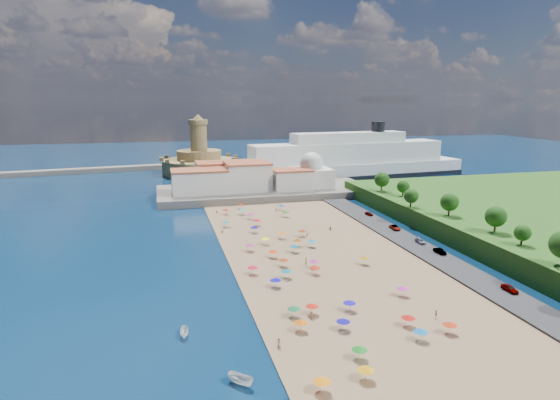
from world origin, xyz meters
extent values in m
plane|color=#071938|center=(0.00, 0.00, 0.00)|extent=(700.00, 700.00, 0.00)
cube|color=#59544C|center=(10.00, 73.00, 1.50)|extent=(90.00, 36.00, 3.00)
cube|color=#59544C|center=(-12.00, 108.00, 1.20)|extent=(18.00, 70.00, 2.40)
cube|color=#59544C|center=(-110.00, 153.00, 1.30)|extent=(199.03, 34.77, 2.60)
cube|color=silver|center=(-18.00, 69.00, 7.50)|extent=(22.00, 14.00, 9.00)
cube|color=silver|center=(2.00, 71.00, 8.50)|extent=(18.00, 16.00, 11.00)
cube|color=silver|center=(20.00, 67.00, 7.00)|extent=(16.00, 12.00, 8.00)
cube|color=silver|center=(-6.00, 83.00, 8.00)|extent=(24.00, 14.00, 10.00)
cube|color=silver|center=(30.00, 71.00, 7.00)|extent=(16.00, 16.00, 8.00)
sphere|color=silver|center=(30.00, 71.00, 13.00)|extent=(10.00, 10.00, 10.00)
cylinder|color=silver|center=(30.00, 71.00, 16.80)|extent=(1.20, 1.20, 1.60)
cylinder|color=#99804C|center=(-12.00, 138.00, 4.00)|extent=(40.00, 40.00, 8.00)
cylinder|color=#99804C|center=(-12.00, 138.00, 10.50)|extent=(24.00, 24.00, 5.00)
cylinder|color=#99804C|center=(-12.00, 138.00, 20.00)|extent=(9.00, 9.00, 14.00)
cylinder|color=#99804C|center=(-12.00, 138.00, 28.20)|extent=(10.40, 10.40, 2.40)
cone|color=#99804C|center=(-12.00, 138.00, 30.90)|extent=(6.00, 6.00, 3.00)
cube|color=black|center=(61.77, 106.49, 1.06)|extent=(132.78, 32.31, 2.11)
cube|color=silver|center=(61.77, 106.49, 3.92)|extent=(131.75, 31.81, 7.83)
cube|color=silver|center=(61.77, 106.49, 13.05)|extent=(105.43, 25.80, 10.44)
cube|color=silver|center=(61.77, 106.49, 20.88)|extent=(61.80, 18.08, 5.22)
cylinder|color=black|center=(79.09, 108.19, 26.10)|extent=(6.96, 6.96, 5.22)
cylinder|color=gray|center=(-13.31, -64.19, 1.25)|extent=(0.07, 0.07, 2.00)
cone|color=orange|center=(-13.31, -64.19, 2.15)|extent=(2.50, 2.50, 0.60)
cylinder|color=gray|center=(-3.67, -48.30, 1.25)|extent=(0.07, 0.07, 2.00)
cone|color=#110B9B|center=(-3.67, -48.30, 2.15)|extent=(2.50, 2.50, 0.60)
cylinder|color=gray|center=(0.38, -41.48, 1.25)|extent=(0.07, 0.07, 2.00)
cone|color=#180DB5|center=(0.38, -41.48, 2.15)|extent=(2.50, 2.50, 0.60)
cylinder|color=gray|center=(6.40, 8.25, 1.25)|extent=(0.07, 0.07, 2.00)
cone|color=#8C2F0C|center=(6.40, 8.25, 2.15)|extent=(2.50, 2.50, 0.60)
cylinder|color=gray|center=(13.64, -54.13, 1.25)|extent=(0.07, 0.07, 2.00)
cone|color=red|center=(13.64, -54.13, 2.15)|extent=(2.50, 2.50, 0.60)
cylinder|color=gray|center=(-6.47, -7.98, 1.25)|extent=(0.07, 0.07, 2.00)
cone|color=red|center=(-6.47, -7.98, 2.15)|extent=(2.50, 2.50, 0.60)
cylinder|color=gray|center=(-11.63, 41.04, 1.25)|extent=(0.07, 0.07, 2.00)
cone|color=maroon|center=(-11.63, 41.04, 2.15)|extent=(2.50, 2.50, 0.60)
cylinder|color=gray|center=(-6.24, -63.17, 1.25)|extent=(0.07, 0.07, 2.00)
cone|color=#D2940B|center=(-6.24, -63.17, 2.15)|extent=(2.50, 2.50, 0.60)
cylinder|color=gray|center=(-4.43, 32.41, 1.25)|extent=(0.07, 0.07, 2.00)
cone|color=#AF259F|center=(-4.43, 32.41, 2.15)|extent=(2.50, 2.50, 0.60)
cylinder|color=gray|center=(0.04, -5.24, 1.25)|extent=(0.07, 0.07, 2.00)
cone|color=#0D667E|center=(0.04, -5.24, 2.15)|extent=(2.50, 2.50, 0.60)
cylinder|color=gray|center=(-5.86, 3.62, 1.25)|extent=(0.07, 0.07, 2.00)
cone|color=#FFF10D|center=(-5.86, 3.62, 2.15)|extent=(2.50, 2.50, 0.60)
cylinder|color=gray|center=(-6.84, -22.23, 1.25)|extent=(0.07, 0.07, 2.00)
cone|color=#0E7481|center=(-6.84, -22.23, 2.15)|extent=(2.50, 2.50, 0.60)
cylinder|color=gray|center=(-3.88, 23.55, 1.25)|extent=(0.07, 0.07, 2.00)
cone|color=red|center=(-3.88, 23.55, 2.15)|extent=(2.50, 2.50, 0.60)
cylinder|color=gray|center=(8.03, -49.95, 1.25)|extent=(0.07, 0.07, 2.00)
cone|color=red|center=(8.03, -49.95, 2.15)|extent=(2.50, 2.50, 0.60)
cylinder|color=gray|center=(-6.52, 15.79, 1.25)|extent=(0.07, 0.07, 2.00)
cone|color=#0E0A8D|center=(-6.52, 15.79, 2.15)|extent=(2.50, 2.50, 0.60)
cylinder|color=gray|center=(14.04, -18.48, 1.25)|extent=(0.07, 0.07, 2.00)
cone|color=#9A760E|center=(14.04, -18.48, 2.15)|extent=(2.50, 2.50, 0.60)
cylinder|color=gray|center=(5.88, -2.01, 1.25)|extent=(0.07, 0.07, 2.00)
cone|color=#107D98|center=(5.88, -2.01, 2.15)|extent=(2.50, 2.50, 0.60)
cylinder|color=gray|center=(-7.00, -41.08, 1.25)|extent=(0.07, 0.07, 2.00)
cone|color=red|center=(-7.00, -41.08, 2.15)|extent=(2.50, 2.50, 0.60)
cylinder|color=gray|center=(1.27, -17.51, 1.25)|extent=(0.07, 0.07, 2.00)
cone|color=#B22684|center=(1.27, -17.51, 2.15)|extent=(2.50, 2.50, 0.60)
cylinder|color=gray|center=(-11.07, -1.21, 1.25)|extent=(0.07, 0.07, 2.00)
cone|color=#B02578|center=(-11.07, -1.21, 2.15)|extent=(2.50, 2.50, 0.60)
cylinder|color=gray|center=(-13.78, 24.40, 1.25)|extent=(0.07, 0.07, 2.00)
cone|color=#0D797F|center=(-13.78, 24.40, 2.15)|extent=(2.50, 2.50, 0.60)
cylinder|color=gray|center=(-11.05, -46.82, 1.25)|extent=(0.07, 0.07, 2.00)
cone|color=#C95C0A|center=(-11.05, -46.82, 2.15)|extent=(2.50, 2.50, 0.60)
cylinder|color=gray|center=(-10.63, -41.28, 1.25)|extent=(0.07, 0.07, 2.00)
cone|color=#126636|center=(-10.63, -41.28, 2.15)|extent=(2.50, 2.50, 0.60)
cylinder|color=gray|center=(0.23, -21.62, 1.25)|extent=(0.07, 0.07, 2.00)
cone|color=red|center=(0.23, -21.62, 2.15)|extent=(2.50, 2.50, 0.60)
cylinder|color=gray|center=(-5.57, -14.84, 1.25)|extent=(0.07, 0.07, 2.00)
cone|color=#8C2F0C|center=(-5.57, -14.84, 2.15)|extent=(2.50, 2.50, 0.60)
cylinder|color=gray|center=(7.50, -55.04, 1.25)|extent=(0.07, 0.07, 2.00)
cone|color=blue|center=(7.50, -55.04, 2.15)|extent=(2.50, 2.50, 0.60)
cylinder|color=gray|center=(-4.82, -57.75, 1.25)|extent=(0.07, 0.07, 2.00)
cone|color=#14751C|center=(-4.82, -57.75, 2.15)|extent=(2.50, 2.50, 0.60)
cylinder|color=gray|center=(-13.75, -18.03, 1.25)|extent=(0.07, 0.07, 2.00)
cone|color=red|center=(-13.75, -18.03, 2.15)|extent=(2.50, 2.50, 0.60)
cylinder|color=gray|center=(7.97, 32.20, 1.25)|extent=(0.07, 0.07, 2.00)
cone|color=#167D1B|center=(7.97, 32.20, 2.15)|extent=(2.50, 2.50, 0.60)
cylinder|color=gray|center=(-5.94, 39.47, 1.25)|extent=(0.07, 0.07, 2.00)
cone|color=#119F9A|center=(-5.94, 39.47, 2.15)|extent=(2.50, 2.50, 0.60)
cylinder|color=gray|center=(-4.86, 48.26, 1.25)|extent=(0.07, 0.07, 2.00)
cone|color=maroon|center=(-4.86, 48.26, 2.15)|extent=(2.50, 2.50, 0.60)
cylinder|color=gray|center=(9.07, 42.52, 1.25)|extent=(0.07, 0.07, 2.00)
cone|color=#0C4BA0|center=(9.07, 42.52, 2.15)|extent=(2.50, 2.50, 0.60)
cylinder|color=gray|center=(0.04, 7.65, 1.25)|extent=(0.07, 0.07, 2.00)
cone|color=orange|center=(0.04, 7.65, 2.15)|extent=(2.50, 2.50, 0.60)
cylinder|color=gray|center=(2.34, -0.26, 1.25)|extent=(0.07, 0.07, 2.00)
cone|color=#804B0B|center=(2.34, -0.26, 2.15)|extent=(2.50, 2.50, 0.60)
cylinder|color=gray|center=(-10.51, -26.75, 1.25)|extent=(0.07, 0.07, 2.00)
cone|color=#0F0DB2|center=(-10.51, -26.75, 2.15)|extent=(2.50, 2.50, 0.60)
cylinder|color=gray|center=(13.69, -37.88, 1.25)|extent=(0.07, 0.07, 2.00)
cone|color=#B1269D|center=(13.69, -37.88, 2.15)|extent=(2.50, 2.50, 0.60)
imported|color=tan|center=(6.44, 40.47, 1.11)|extent=(1.13, 1.28, 1.72)
imported|color=tan|center=(-16.05, -51.23, 1.15)|extent=(0.95, 1.05, 1.80)
imported|color=tan|center=(0.40, -14.20, 1.13)|extent=(0.59, 0.88, 1.77)
imported|color=tan|center=(16.52, 11.65, 1.05)|extent=(1.46, 1.28, 1.59)
imported|color=tan|center=(-16.21, 16.60, 1.06)|extent=(1.02, 1.21, 1.62)
imported|color=tan|center=(-7.73, -42.92, 1.04)|extent=(1.47, 0.49, 1.58)
imported|color=tan|center=(7.95, 8.14, 1.03)|extent=(0.68, 0.64, 1.55)
imported|color=tan|center=(14.57, -48.61, 1.17)|extent=(0.91, 1.16, 1.83)
imported|color=tan|center=(-14.65, 42.24, 1.07)|extent=(1.01, 0.89, 1.63)
imported|color=white|center=(-23.84, -59.46, 0.85)|extent=(4.22, 4.35, 1.70)
imported|color=white|center=(-30.77, -43.15, 0.72)|extent=(1.73, 3.83, 1.44)
imported|color=gray|center=(36.00, -42.29, 1.39)|extent=(1.64, 4.04, 1.37)
imported|color=gray|center=(36.00, -16.95, 1.37)|extent=(1.68, 4.15, 1.34)
imported|color=gray|center=(36.00, -7.53, 1.31)|extent=(1.91, 4.30, 1.23)
imported|color=gray|center=(36.00, 6.97, 1.37)|extent=(2.65, 4.99, 1.33)
imported|color=gray|center=(36.00, 25.56, 1.30)|extent=(2.00, 3.72, 1.20)
cylinder|color=#382314|center=(49.13, -29.94, 7.09)|extent=(0.50, 0.50, 2.18)
sphere|color=#14380F|center=(49.13, -29.94, 9.05)|extent=(3.92, 3.92, 3.92)
cylinder|color=#382314|center=(50.43, -19.00, 7.52)|extent=(0.50, 0.50, 3.05)
sphere|color=#14380F|center=(50.43, -19.00, 10.27)|extent=(5.49, 5.49, 5.49)
cylinder|color=#382314|center=(49.47, -0.26, 7.50)|extent=(0.50, 0.50, 3.00)
sphere|color=#14380F|center=(49.47, -0.26, 10.19)|extent=(5.39, 5.39, 5.39)
cylinder|color=#382314|center=(44.49, 13.07, 7.31)|extent=(0.50, 0.50, 2.62)
sphere|color=#14380F|center=(44.49, 13.07, 9.66)|extent=(4.71, 4.71, 4.71)
cylinder|color=#382314|center=(50.73, 29.36, 7.26)|extent=(0.50, 0.50, 2.52)
sphere|color=#14380F|center=(50.73, 29.36, 9.53)|extent=(4.54, 4.54, 4.54)
cylinder|color=#382314|center=(47.77, 40.15, 7.58)|extent=(0.50, 0.50, 3.15)
sphere|color=#14380F|center=(47.77, 40.15, 10.41)|extent=(5.67, 5.67, 5.67)
camera|label=1|loc=(-33.48, -118.59, 39.90)|focal=30.00mm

